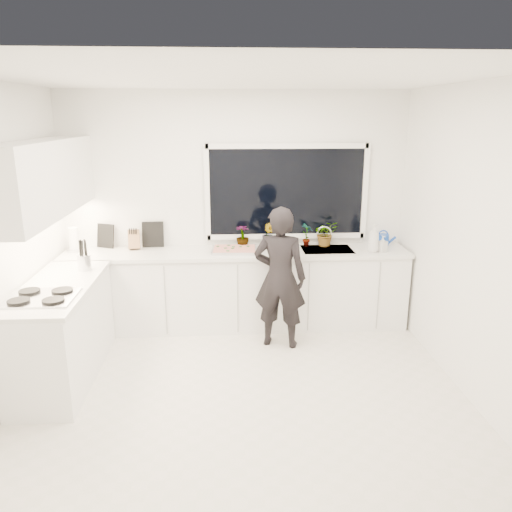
{
  "coord_description": "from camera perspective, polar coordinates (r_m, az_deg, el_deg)",
  "views": [
    {
      "loc": [
        -0.11,
        -4.07,
        2.42
      ],
      "look_at": [
        0.16,
        0.4,
        1.15
      ],
      "focal_mm": 35.0,
      "sensor_mm": 36.0,
      "label": 1
    }
  ],
  "objects": [
    {
      "name": "floor",
      "position": [
        4.74,
        -1.7,
        -15.0
      ],
      "size": [
        4.0,
        3.5,
        0.02
      ],
      "primitive_type": "cube",
      "color": "beige",
      "rests_on": "ground"
    },
    {
      "name": "wall_back",
      "position": [
        5.93,
        -2.35,
        5.41
      ],
      "size": [
        4.0,
        0.02,
        2.7
      ],
      "primitive_type": "cube",
      "color": "white",
      "rests_on": "ground"
    },
    {
      "name": "wall_right",
      "position": [
        4.71,
        23.38,
        1.39
      ],
      "size": [
        0.02,
        3.5,
        2.7
      ],
      "primitive_type": "cube",
      "color": "white",
      "rests_on": "ground"
    },
    {
      "name": "ceiling",
      "position": [
        4.09,
        -2.03,
        19.89
      ],
      "size": [
        4.0,
        3.5,
        0.02
      ],
      "primitive_type": "cube",
      "color": "white",
      "rests_on": "wall_back"
    },
    {
      "name": "window",
      "position": [
        5.91,
        3.51,
        7.32
      ],
      "size": [
        1.8,
        0.02,
        1.0
      ],
      "primitive_type": "cube",
      "color": "black",
      "rests_on": "wall_back"
    },
    {
      "name": "base_cabinets_back",
      "position": [
        5.87,
        -2.19,
        -3.92
      ],
      "size": [
        3.92,
        0.58,
        0.88
      ],
      "primitive_type": "cube",
      "color": "white",
      "rests_on": "floor"
    },
    {
      "name": "base_cabinets_left",
      "position": [
        5.09,
        -21.23,
        -8.21
      ],
      "size": [
        0.58,
        1.6,
        0.88
      ],
      "primitive_type": "cube",
      "color": "white",
      "rests_on": "floor"
    },
    {
      "name": "countertop_back",
      "position": [
        5.72,
        -2.23,
        0.39
      ],
      "size": [
        3.94,
        0.62,
        0.04
      ],
      "primitive_type": "cube",
      "color": "silver",
      "rests_on": "base_cabinets_back"
    },
    {
      "name": "countertop_left",
      "position": [
        4.93,
        -21.75,
        -3.3
      ],
      "size": [
        0.62,
        1.6,
        0.04
      ],
      "primitive_type": "cube",
      "color": "silver",
      "rests_on": "base_cabinets_left"
    },
    {
      "name": "upper_cabinets",
      "position": [
        5.09,
        -22.94,
        8.16
      ],
      "size": [
        0.34,
        2.1,
        0.7
      ],
      "primitive_type": "cube",
      "color": "white",
      "rests_on": "wall_left"
    },
    {
      "name": "sink",
      "position": [
        5.85,
        8.1,
        0.3
      ],
      "size": [
        0.58,
        0.42,
        0.14
      ],
      "primitive_type": "cube",
      "color": "silver",
      "rests_on": "countertop_back"
    },
    {
      "name": "faucet",
      "position": [
        6.0,
        7.79,
        2.28
      ],
      "size": [
        0.03,
        0.03,
        0.22
      ],
      "primitive_type": "cylinder",
      "color": "silver",
      "rests_on": "countertop_back"
    },
    {
      "name": "stovetop",
      "position": [
        4.61,
        -23.34,
        -4.3
      ],
      "size": [
        0.56,
        0.48,
        0.03
      ],
      "primitive_type": "cube",
      "color": "black",
      "rests_on": "countertop_left"
    },
    {
      "name": "person",
      "position": [
        5.27,
        2.74,
        -2.5
      ],
      "size": [
        0.63,
        0.5,
        1.53
      ],
      "primitive_type": "imported",
      "rotation": [
        0.0,
        0.0,
        2.88
      ],
      "color": "black",
      "rests_on": "floor"
    },
    {
      "name": "pizza_tray",
      "position": [
        5.69,
        -2.48,
        0.68
      ],
      "size": [
        0.53,
        0.41,
        0.03
      ],
      "primitive_type": "cube",
      "rotation": [
        0.0,
        0.0,
        -0.05
      ],
      "color": "silver",
      "rests_on": "countertop_back"
    },
    {
      "name": "pizza",
      "position": [
        5.69,
        -2.49,
        0.84
      ],
      "size": [
        0.49,
        0.36,
        0.01
      ],
      "primitive_type": "cube",
      "rotation": [
        0.0,
        0.0,
        -0.05
      ],
      "color": "red",
      "rests_on": "pizza_tray"
    },
    {
      "name": "watering_can",
      "position": [
        6.15,
        14.3,
        1.83
      ],
      "size": [
        0.18,
        0.18,
        0.13
      ],
      "primitive_type": "cylinder",
      "rotation": [
        0.0,
        0.0,
        -0.38
      ],
      "color": "#1241B1",
      "rests_on": "countertop_back"
    },
    {
      "name": "paper_towel_roll",
      "position": [
        6.04,
        -20.1,
        1.74
      ],
      "size": [
        0.12,
        0.12,
        0.26
      ],
      "primitive_type": "cylinder",
      "rotation": [
        0.0,
        0.0,
        -0.08
      ],
      "color": "white",
      "rests_on": "countertop_back"
    },
    {
      "name": "knife_block",
      "position": [
        5.93,
        -13.77,
        1.8
      ],
      "size": [
        0.14,
        0.12,
        0.22
      ],
      "primitive_type": "cube",
      "rotation": [
        0.0,
        0.0,
        0.13
      ],
      "color": "olive",
      "rests_on": "countertop_back"
    },
    {
      "name": "utensil_crock",
      "position": [
        5.27,
        -19.03,
        -0.69
      ],
      "size": [
        0.16,
        0.16,
        0.16
      ],
      "primitive_type": "cylinder",
      "rotation": [
        0.0,
        0.0,
        0.31
      ],
      "color": "silver",
      "rests_on": "countertop_left"
    },
    {
      "name": "picture_frame_large",
      "position": [
        6.09,
        -16.82,
        2.22
      ],
      "size": [
        0.21,
        0.11,
        0.28
      ],
      "primitive_type": "cube",
      "rotation": [
        0.0,
        0.0,
        -0.41
      ],
      "color": "black",
      "rests_on": "countertop_back"
    },
    {
      "name": "picture_frame_small",
      "position": [
        5.98,
        -11.7,
        2.44
      ],
      "size": [
        0.25,
        0.03,
        0.3
      ],
      "primitive_type": "cube",
      "rotation": [
        0.0,
        0.0,
        0.02
      ],
      "color": "black",
      "rests_on": "countertop_back"
    },
    {
      "name": "herb_plants",
      "position": [
        5.9,
        5.01,
        2.51
      ],
      "size": [
        1.21,
        0.27,
        0.3
      ],
      "color": "#26662D",
      "rests_on": "countertop_back"
    },
    {
      "name": "soap_bottles",
      "position": [
        5.79,
        13.52,
        1.84
      ],
      "size": [
        0.25,
        0.17,
        0.32
      ],
      "color": "#D8BF66",
      "rests_on": "countertop_back"
    }
  ]
}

